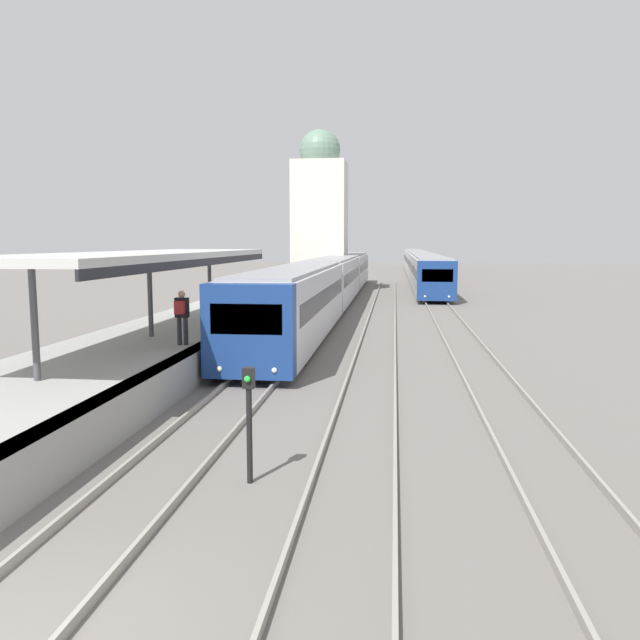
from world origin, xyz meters
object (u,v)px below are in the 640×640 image
object	(u,v)px
person_on_platform	(182,313)
train_near	(333,279)
train_far	(419,263)
signal_post_near	(249,413)

from	to	relation	value
person_on_platform	train_near	distance (m)	23.61
person_on_platform	train_far	xyz separation A→B (m)	(9.24, 56.00, -0.33)
person_on_platform	signal_post_near	world-z (taller)	person_on_platform
train_near	train_far	xyz separation A→B (m)	(6.95, 32.50, -0.04)
train_far	train_near	bearing A→B (deg)	-102.07
person_on_platform	train_near	world-z (taller)	train_near
signal_post_near	train_far	bearing A→B (deg)	85.29
train_near	train_far	bearing A→B (deg)	77.93
person_on_platform	train_near	xyz separation A→B (m)	(2.29, 23.50, -0.30)
train_near	signal_post_near	distance (m)	31.53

